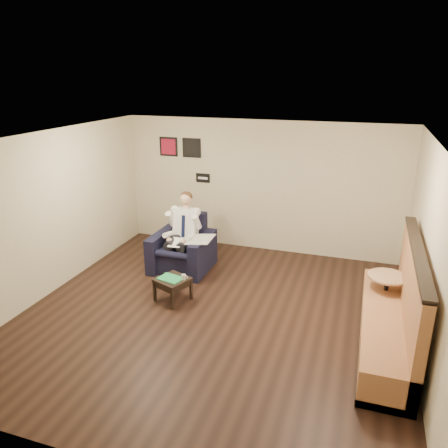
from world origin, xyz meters
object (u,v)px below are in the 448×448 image
(armchair, at_px, (182,244))
(smartphone, at_px, (180,276))
(banquette, at_px, (390,298))
(side_table, at_px, (173,289))
(coffee_mug, at_px, (184,277))
(seated_man, at_px, (179,237))
(cafe_table, at_px, (385,297))
(green_folder, at_px, (171,278))

(armchair, relative_size, smartphone, 8.70)
(armchair, xyz_separation_m, banquette, (3.78, -1.46, 0.21))
(side_table, bearing_deg, coffee_mug, 12.06)
(seated_man, bearing_deg, coffee_mug, -62.00)
(armchair, xyz_separation_m, cafe_table, (3.77, -0.72, -0.16))
(armchair, relative_size, banquette, 0.38)
(armchair, distance_m, smartphone, 1.21)
(green_folder, distance_m, cafe_table, 3.48)
(side_table, relative_size, coffee_mug, 5.79)
(armchair, xyz_separation_m, side_table, (0.36, -1.23, -0.33))
(smartphone, relative_size, banquette, 0.04)
(smartphone, bearing_deg, cafe_table, 38.42)
(coffee_mug, distance_m, cafe_table, 3.25)
(armchair, relative_size, side_table, 2.21)
(armchair, xyz_separation_m, seated_man, (-0.00, -0.14, 0.19))
(armchair, distance_m, cafe_table, 3.84)
(seated_man, relative_size, banquette, 0.50)
(armchair, distance_m, green_folder, 1.29)
(side_table, relative_size, cafe_table, 0.66)
(coffee_mug, bearing_deg, seated_man, 117.59)
(smartphone, bearing_deg, side_table, -97.35)
(green_folder, bearing_deg, smartphone, 44.41)
(banquette, bearing_deg, seated_man, 160.75)
(side_table, distance_m, green_folder, 0.21)
(smartphone, xyz_separation_m, banquette, (3.32, -0.34, 0.33))
(side_table, relative_size, banquette, 0.17)
(coffee_mug, bearing_deg, armchair, 114.77)
(green_folder, bearing_deg, coffee_mug, 12.06)
(seated_man, height_order, green_folder, seated_man)
(armchair, height_order, seated_man, seated_man)
(coffee_mug, relative_size, smartphone, 0.68)
(smartphone, bearing_deg, coffee_mug, -7.10)
(coffee_mug, xyz_separation_m, cafe_table, (3.22, 0.47, -0.07))
(coffee_mug, distance_m, smartphone, 0.13)
(armchair, relative_size, green_folder, 2.71)
(coffee_mug, bearing_deg, green_folder, -167.94)
(coffee_mug, height_order, cafe_table, cafe_table)
(smartphone, distance_m, banquette, 3.35)
(armchair, height_order, green_folder, armchair)
(seated_man, relative_size, side_table, 2.94)
(seated_man, bearing_deg, smartphone, -64.60)
(cafe_table, bearing_deg, smartphone, -173.21)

